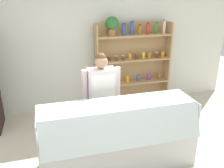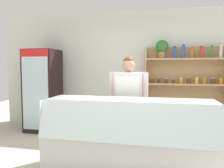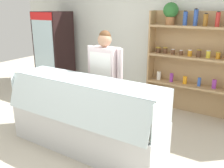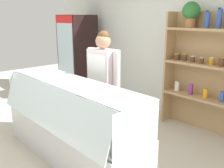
# 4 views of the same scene
# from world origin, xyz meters

# --- Properties ---
(ground_plane) EXTENTS (12.00, 12.00, 0.00)m
(ground_plane) POSITION_xyz_m (0.00, 0.00, 0.00)
(ground_plane) COLOR beige
(back_wall) EXTENTS (6.80, 0.10, 2.70)m
(back_wall) POSITION_xyz_m (0.00, 2.34, 1.35)
(back_wall) COLOR silver
(back_wall) RESTS_ON ground
(drinks_fridge) EXTENTS (0.68, 0.65, 1.82)m
(drinks_fridge) POSITION_xyz_m (-2.12, 1.77, 0.91)
(drinks_fridge) COLOR black
(drinks_fridge) RESTS_ON ground
(shelving_unit) EXTENTS (1.66, 0.29, 2.00)m
(shelving_unit) POSITION_xyz_m (0.92, 2.10, 1.12)
(shelving_unit) COLOR tan
(shelving_unit) RESTS_ON ground
(deli_display_case) EXTENTS (2.24, 0.73, 1.01)m
(deli_display_case) POSITION_xyz_m (0.05, 0.13, 0.31)
(deli_display_case) COLOR silver
(deli_display_case) RESTS_ON ground
(shop_clerk) EXTENTS (0.63, 0.25, 1.60)m
(shop_clerk) POSITION_xyz_m (-0.05, 0.76, 0.94)
(shop_clerk) COLOR #2D2D38
(shop_clerk) RESTS_ON ground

